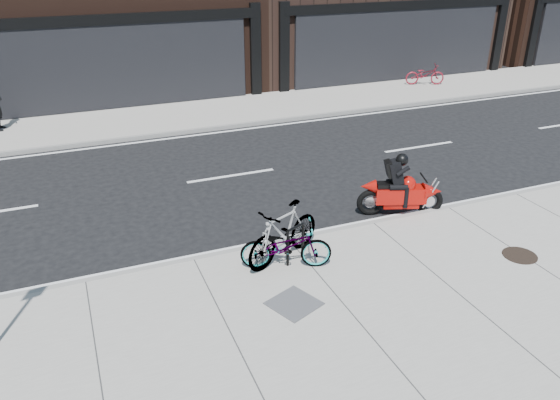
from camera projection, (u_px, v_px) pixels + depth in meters
name	position (u px, v px, depth m)	size (l,w,h in m)	color
ground	(257.00, 206.00, 12.92)	(120.00, 120.00, 0.00)	black
sidewalk_near	(363.00, 330.00, 8.71)	(60.00, 6.00, 0.13)	gray
sidewalk_far	(182.00, 116.00, 19.37)	(60.00, 3.50, 0.13)	gray
bike_rack	(295.00, 241.00, 10.27)	(0.43, 0.21, 0.77)	black
bicycle_front	(286.00, 246.00, 10.10)	(0.59, 1.70, 0.89)	gray
bicycle_rear	(284.00, 233.00, 10.32)	(0.53, 1.88, 1.13)	gray
motorcycle	(405.00, 190.00, 12.31)	(1.91, 0.99, 1.49)	black
bicycle_far	(425.00, 75.00, 23.14)	(0.57, 1.63, 0.86)	maroon
manhole_cover	(520.00, 255.00, 10.64)	(0.66, 0.66, 0.01)	black
utility_grate	(294.00, 303.00, 9.23)	(0.75, 0.75, 0.01)	#58575A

